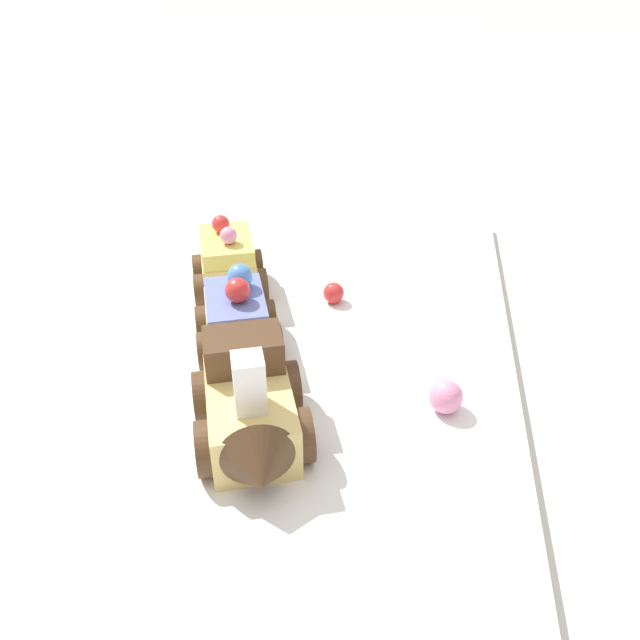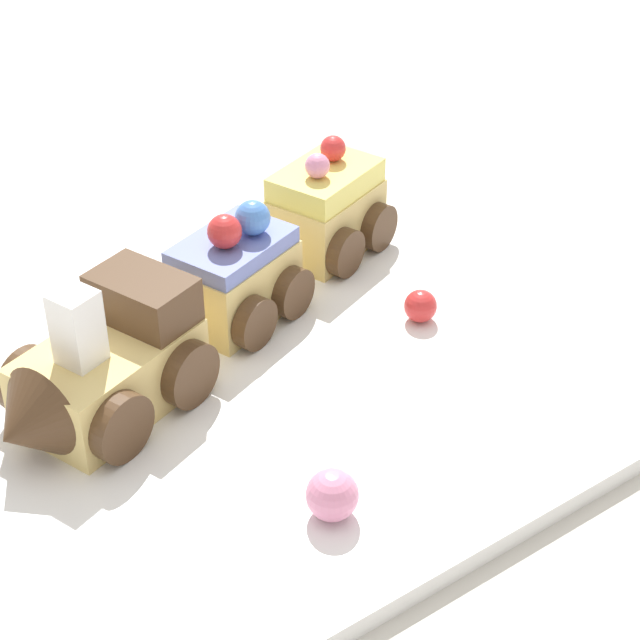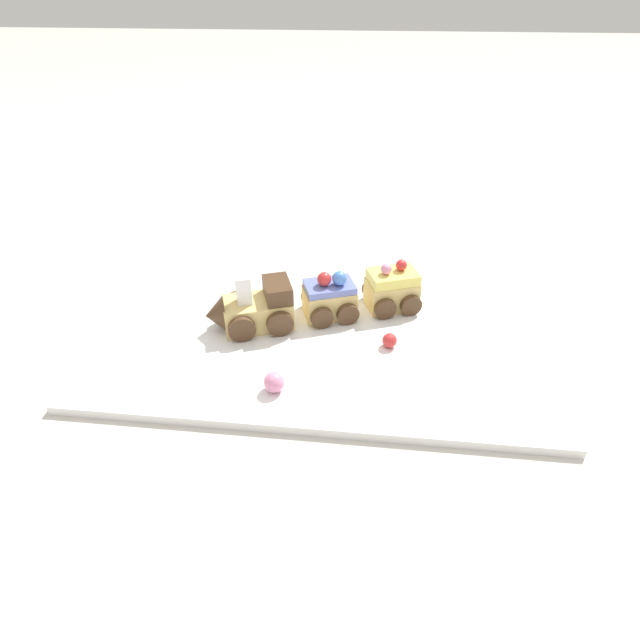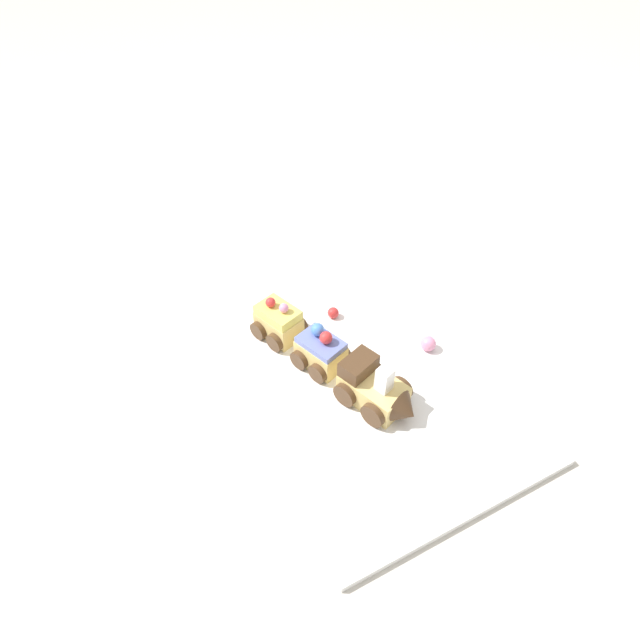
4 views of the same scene
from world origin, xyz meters
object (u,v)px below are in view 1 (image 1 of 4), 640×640
(cake_car_lemon, at_px, (228,267))
(cake_train_locomotive, at_px, (251,414))
(gumball_pink, at_px, (446,397))
(cake_car_blueberry, at_px, (237,323))
(gumball_red, at_px, (334,293))

(cake_car_lemon, bearing_deg, cake_train_locomotive, 0.01)
(cake_train_locomotive, distance_m, gumball_pink, 0.15)
(gumball_pink, bearing_deg, cake_train_locomotive, -67.25)
(cake_train_locomotive, relative_size, cake_car_blueberry, 1.46)
(gumball_red, bearing_deg, cake_car_blueberry, -37.83)
(cake_car_blueberry, bearing_deg, gumball_red, 122.06)
(gumball_red, bearing_deg, cake_car_lemon, -91.36)
(cake_train_locomotive, distance_m, cake_car_lemon, 0.21)
(cake_car_blueberry, height_order, gumball_pink, cake_car_blueberry)
(cake_car_lemon, relative_size, gumball_pink, 3.54)
(cake_car_blueberry, bearing_deg, gumball_pink, 53.40)
(cake_car_blueberry, relative_size, gumball_red, 4.55)
(cake_train_locomotive, height_order, gumball_red, cake_train_locomotive)
(cake_car_lemon, height_order, gumball_pink, cake_car_lemon)
(cake_train_locomotive, xyz_separation_m, cake_car_blueberry, (-0.11, -0.04, 0.00))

